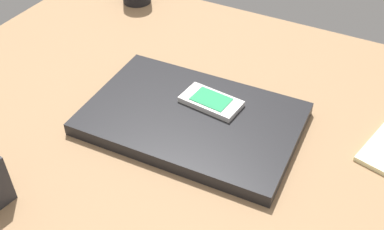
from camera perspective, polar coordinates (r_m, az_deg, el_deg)
desk_surface at (r=81.04cm, az=4.10°, el=-2.15°), size 120.00×80.00×3.00cm
laptop_closed at (r=79.50cm, az=0.00°, el=-0.46°), size 36.79×24.87×2.32cm
cell_phone_on_laptop at (r=80.52cm, az=2.36°, el=1.68°), size 10.85×6.48×1.12cm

